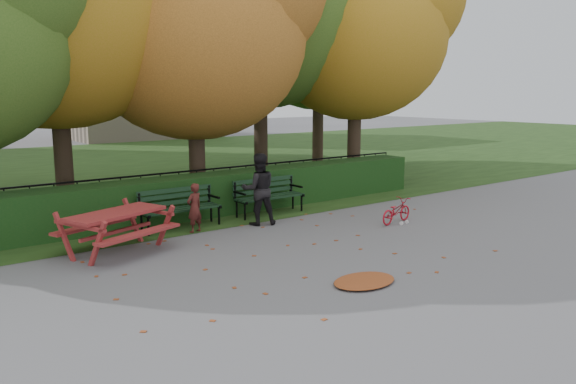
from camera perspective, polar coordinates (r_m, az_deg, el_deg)
ground at (r=10.48m, az=4.67°, el=-6.47°), size 90.00×90.00×0.00m
grass_strip at (r=22.69m, az=-19.54°, el=2.03°), size 90.00×90.00×0.00m
building_right at (r=38.52m, az=-14.96°, el=14.34°), size 9.00×6.00×12.00m
hedge at (r=13.95m, az=-7.68°, el=-0.21°), size 13.00×0.90×1.00m
iron_fence at (r=14.63m, az=-9.22°, el=0.38°), size 14.00×0.04×1.02m
tree_c at (r=15.51m, az=-8.05°, el=16.87°), size 6.30×6.00×8.00m
tree_e at (r=18.83m, az=8.21°, el=16.46°), size 6.09×5.80×8.16m
tree_g at (r=22.99m, az=4.21°, el=16.10°), size 6.30×6.00×8.55m
bench_left at (r=12.66m, az=-11.03°, el=-1.28°), size 1.80×0.57×0.88m
bench_right at (r=13.85m, az=-2.09°, el=-0.11°), size 1.80×0.57×0.88m
picnic_table at (r=10.96m, az=-17.06°, el=-2.83°), size 2.23×2.01×0.89m
leaf_pile at (r=9.08m, az=7.76°, el=-8.93°), size 1.25×1.00×0.08m
leaf_scatter at (r=10.69m, az=3.59°, el=-6.07°), size 9.00×5.70×0.01m
child at (r=12.18m, az=-9.48°, el=-1.61°), size 0.45×0.36×1.07m
adult at (r=12.69m, az=-2.99°, el=0.29°), size 0.96×0.86×1.63m
bicycle at (r=13.15m, az=10.93°, el=-1.90°), size 1.13×0.55×0.57m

